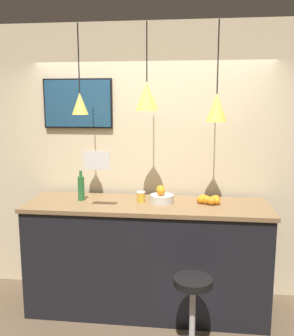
% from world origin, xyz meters
% --- Properties ---
extents(back_wall, '(8.00, 0.06, 2.90)m').
position_xyz_m(back_wall, '(0.00, 1.24, 1.45)').
color(back_wall, beige).
rests_on(back_wall, ground_plane).
extents(service_counter, '(2.37, 0.71, 1.11)m').
position_xyz_m(service_counter, '(0.00, 0.77, 0.56)').
color(service_counter, black).
rests_on(service_counter, ground_plane).
extents(bar_stool, '(0.45, 0.45, 0.67)m').
position_xyz_m(bar_stool, '(0.46, 0.12, 0.39)').
color(bar_stool, '#B7B7BC').
rests_on(bar_stool, ground_plane).
extents(fruit_bowl, '(0.23, 0.23, 0.16)m').
position_xyz_m(fruit_bowl, '(0.14, 0.82, 1.17)').
color(fruit_bowl, beige).
rests_on(fruit_bowl, service_counter).
extents(orange_pile, '(0.23, 0.18, 0.09)m').
position_xyz_m(orange_pile, '(0.60, 0.83, 1.15)').
color(orange_pile, orange).
rests_on(orange_pile, service_counter).
extents(juice_bottle, '(0.07, 0.07, 0.30)m').
position_xyz_m(juice_bottle, '(-0.67, 0.82, 1.24)').
color(juice_bottle, '#286B33').
rests_on(juice_bottle, service_counter).
extents(spread_jar, '(0.08, 0.08, 0.10)m').
position_xyz_m(spread_jar, '(-0.06, 0.82, 1.16)').
color(spread_jar, gold).
rests_on(spread_jar, service_counter).
extents(pendant_lamp_left, '(0.16, 0.16, 0.84)m').
position_xyz_m(pendant_lamp_left, '(-0.64, 0.76, 2.07)').
color(pendant_lamp_left, black).
extents(pendant_lamp_middle, '(0.22, 0.22, 0.80)m').
position_xyz_m(pendant_lamp_middle, '(0.00, 0.76, 2.14)').
color(pendant_lamp_middle, black).
extents(pendant_lamp_right, '(0.19, 0.19, 0.90)m').
position_xyz_m(pendant_lamp_right, '(0.64, 0.76, 2.03)').
color(pendant_lamp_right, black).
extents(mounted_tv, '(0.75, 0.04, 0.52)m').
position_xyz_m(mounted_tv, '(-0.79, 1.19, 2.07)').
color(mounted_tv, black).
extents(hanging_menu_board, '(0.24, 0.01, 0.17)m').
position_xyz_m(hanging_menu_board, '(-0.42, 0.50, 1.56)').
color(hanging_menu_board, white).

